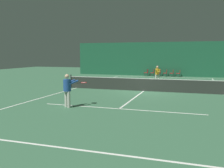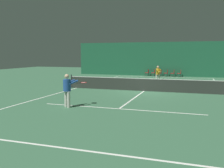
{
  "view_description": "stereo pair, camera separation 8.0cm",
  "coord_description": "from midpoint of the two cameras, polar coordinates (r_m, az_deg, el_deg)",
  "views": [
    {
      "loc": [
        3.39,
        -18.04,
        2.67
      ],
      "look_at": [
        -1.05,
        -4.35,
        0.97
      ],
      "focal_mm": 40.0,
      "sensor_mm": 36.0,
      "label": 1
    },
    {
      "loc": [
        3.47,
        -18.01,
        2.67
      ],
      "look_at": [
        -1.05,
        -4.35,
        0.97
      ],
      "focal_mm": 40.0,
      "sensor_mm": 36.0,
      "label": 2
    }
  ],
  "objects": [
    {
      "name": "ground_plane",
      "position": [
        18.54,
        7.45,
        -1.6
      ],
      "size": [
        60.0,
        60.0,
        0.0
      ],
      "primitive_type": "plane",
      "color": "#386647"
    },
    {
      "name": "backdrop_curtain",
      "position": [
        31.82,
        12.17,
        5.58
      ],
      "size": [
        23.0,
        0.12,
        4.23
      ],
      "color": "#1E5B3D",
      "rests_on": "ground"
    },
    {
      "name": "court_line_baseline_far",
      "position": [
        30.24,
        11.72,
        1.52
      ],
      "size": [
        11.0,
        0.1,
        0.0
      ],
      "color": "white",
      "rests_on": "ground"
    },
    {
      "name": "court_line_baseline_near",
      "position": [
        7.51,
        -10.56,
        -14.17
      ],
      "size": [
        11.0,
        0.1,
        0.0
      ],
      "color": "white",
      "rests_on": "ground"
    },
    {
      "name": "court_line_service_far",
      "position": [
        24.81,
        10.25,
        0.45
      ],
      "size": [
        8.25,
        0.1,
        0.0
      ],
      "color": "white",
      "rests_on": "ground"
    },
    {
      "name": "court_line_service_near",
      "position": [
        12.41,
        1.82,
        -5.68
      ],
      "size": [
        8.25,
        0.1,
        0.0
      ],
      "color": "white",
      "rests_on": "ground"
    },
    {
      "name": "court_line_sideline_left",
      "position": [
        20.29,
        -7.99,
        -0.89
      ],
      "size": [
        0.1,
        23.8,
        0.0
      ],
      "color": "white",
      "rests_on": "ground"
    },
    {
      "name": "court_line_centre",
      "position": [
        18.54,
        7.45,
        -1.6
      ],
      "size": [
        0.1,
        12.8,
        0.0
      ],
      "color": "white",
      "rests_on": "ground"
    },
    {
      "name": "tennis_net",
      "position": [
        18.48,
        7.47,
        -0.04
      ],
      "size": [
        12.0,
        0.1,
        1.07
      ],
      "color": "#2D332D",
      "rests_on": "ground"
    },
    {
      "name": "player_near",
      "position": [
        12.84,
        -9.9,
        -0.9
      ],
      "size": [
        1.01,
        1.35,
        1.69
      ],
      "rotation": [
        0.0,
        0.0,
        1.03
      ],
      "color": "beige",
      "rests_on": "ground"
    },
    {
      "name": "player_far",
      "position": [
        24.18,
        10.55,
        2.51
      ],
      "size": [
        0.71,
        1.37,
        1.61
      ],
      "rotation": [
        0.0,
        0.0,
        -1.28
      ],
      "color": "beige",
      "rests_on": "ground"
    },
    {
      "name": "courtside_chair_0",
      "position": [
        31.64,
        8.19,
        2.7
      ],
      "size": [
        0.44,
        0.44,
        0.84
      ],
      "rotation": [
        0.0,
        0.0,
        -1.57
      ],
      "color": "#2D2D2D",
      "rests_on": "ground"
    },
    {
      "name": "courtside_chair_1",
      "position": [
        31.51,
        9.59,
        2.66
      ],
      "size": [
        0.44,
        0.44,
        0.84
      ],
      "rotation": [
        0.0,
        0.0,
        -1.57
      ],
      "color": "#2D2D2D",
      "rests_on": "ground"
    },
    {
      "name": "courtside_chair_2",
      "position": [
        31.4,
        11.0,
        2.61
      ],
      "size": [
        0.44,
        0.44,
        0.84
      ],
      "rotation": [
        0.0,
        0.0,
        -1.57
      ],
      "color": "#2D2D2D",
      "rests_on": "ground"
    },
    {
      "name": "courtside_chair_3",
      "position": [
        31.32,
        12.42,
        2.57
      ],
      "size": [
        0.44,
        0.44,
        0.84
      ],
      "rotation": [
        0.0,
        0.0,
        -1.57
      ],
      "color": "#2D2D2D",
      "rests_on": "ground"
    },
    {
      "name": "courtside_chair_4",
      "position": [
        31.25,
        13.85,
        2.52
      ],
      "size": [
        0.44,
        0.44,
        0.84
      ],
      "rotation": [
        0.0,
        0.0,
        -1.57
      ],
      "color": "#2D2D2D",
      "rests_on": "ground"
    },
    {
      "name": "courtside_chair_5",
      "position": [
        31.19,
        15.28,
        2.47
      ],
      "size": [
        0.44,
        0.44,
        0.84
      ],
      "rotation": [
        0.0,
        0.0,
        -1.57
      ],
      "color": "#2D2D2D",
      "rests_on": "ground"
    }
  ]
}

